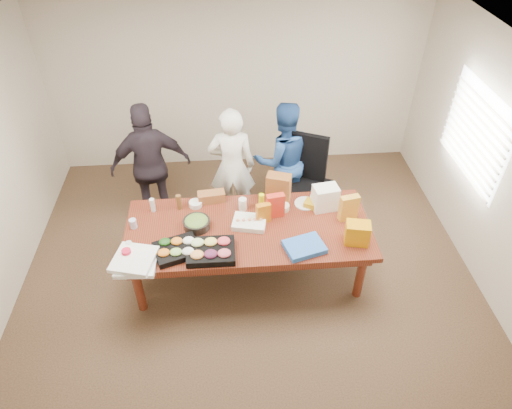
{
  "coord_description": "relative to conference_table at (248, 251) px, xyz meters",
  "views": [
    {
      "loc": [
        -0.21,
        -3.82,
        4.3
      ],
      "look_at": [
        0.1,
        0.1,
        1.01
      ],
      "focal_mm": 32.05,
      "sensor_mm": 36.0,
      "label": 1
    }
  ],
  "objects": [
    {
      "name": "dip_bowl_b",
      "position": [
        -0.6,
        0.44,
        0.41
      ],
      "size": [
        0.16,
        0.16,
        0.06
      ],
      "primitive_type": "cylinder",
      "rotation": [
        0.0,
        0.0,
        0.02
      ],
      "color": "white",
      "rests_on": "conference_table"
    },
    {
      "name": "office_chair",
      "position": [
        0.87,
        0.9,
        0.23
      ],
      "size": [
        0.81,
        0.81,
        1.2
      ],
      "primitive_type": "cube",
      "rotation": [
        0.0,
        0.0,
        -0.43
      ],
      "color": "black",
      "rests_on": "floor"
    },
    {
      "name": "pizza_box_upper",
      "position": [
        -1.22,
        -0.46,
        0.45
      ],
      "size": [
        0.51,
        0.51,
        0.05
      ],
      "primitive_type": "cube",
      "rotation": [
        0.0,
        0.0,
        -0.25
      ],
      "color": "white",
      "rests_on": "pizza_box_lower"
    },
    {
      "name": "clear_cup_b",
      "position": [
        -1.3,
        0.11,
        0.43
      ],
      "size": [
        0.1,
        0.1,
        0.11
      ],
      "primitive_type": "cylinder",
      "rotation": [
        0.0,
        0.0,
        -0.31
      ],
      "color": "silver",
      "rests_on": "conference_table"
    },
    {
      "name": "chip_bag_orange",
      "position": [
        0.18,
        0.09,
        0.5
      ],
      "size": [
        0.18,
        0.11,
        0.26
      ],
      "primitive_type": "cube",
      "rotation": [
        0.0,
        0.0,
        0.24
      ],
      "color": "#C56B11",
      "rests_on": "conference_table"
    },
    {
      "name": "plate_b",
      "position": [
        0.92,
        0.46,
        0.38
      ],
      "size": [
        0.29,
        0.29,
        0.02
      ],
      "primitive_type": "cylinder",
      "rotation": [
        0.0,
        0.0,
        0.15
      ],
      "color": "white",
      "rests_on": "conference_table"
    },
    {
      "name": "person_right",
      "position": [
        0.55,
        1.23,
        0.45
      ],
      "size": [
        0.89,
        0.74,
        1.65
      ],
      "primitive_type": "imported",
      "rotation": [
        0.0,
        0.0,
        3.3
      ],
      "color": "navy",
      "rests_on": "floor"
    },
    {
      "name": "fruit_tray",
      "position": [
        -0.42,
        -0.38,
        0.41
      ],
      "size": [
        0.52,
        0.41,
        0.08
      ],
      "primitive_type": "cube",
      "rotation": [
        0.0,
        0.0,
        -0.01
      ],
      "color": "black",
      "rests_on": "conference_table"
    },
    {
      "name": "wall_right",
      "position": [
        2.75,
        0.0,
        0.98
      ],
      "size": [
        0.04,
        5.0,
        2.7
      ],
      "primitive_type": "cube",
      "color": "beige",
      "rests_on": "floor"
    },
    {
      "name": "wall_back",
      "position": [
        0.0,
        2.5,
        0.98
      ],
      "size": [
        5.5,
        0.04,
        2.7
      ],
      "primitive_type": "cube",
      "color": "beige",
      "rests_on": "floor"
    },
    {
      "name": "red_cup",
      "position": [
        -1.3,
        -0.38,
        0.44
      ],
      "size": [
        0.1,
        0.1,
        0.13
      ],
      "primitive_type": "cylinder",
      "rotation": [
        0.0,
        0.0,
        0.04
      ],
      "color": "red",
      "rests_on": "conference_table"
    },
    {
      "name": "chip_bag_red",
      "position": [
        0.33,
        0.19,
        0.53
      ],
      "size": [
        0.22,
        0.12,
        0.3
      ],
      "primitive_type": "cube",
      "rotation": [
        0.0,
        0.0,
        0.16
      ],
      "color": "red",
      "rests_on": "conference_table"
    },
    {
      "name": "pizza_box_lower",
      "position": [
        -1.2,
        -0.47,
        0.4
      ],
      "size": [
        0.44,
        0.44,
        0.05
      ],
      "primitive_type": "cube",
      "rotation": [
        0.0,
        0.0,
        -0.06
      ],
      "color": "white",
      "rests_on": "conference_table"
    },
    {
      "name": "conference_table",
      "position": [
        0.0,
        0.0,
        0.0
      ],
      "size": [
        2.8,
        1.2,
        0.75
      ],
      "primitive_type": "cube",
      "color": "#4C1C0F",
      "rests_on": "floor"
    },
    {
      "name": "chip_bag_blue",
      "position": [
        0.59,
        -0.38,
        0.41
      ],
      "size": [
        0.48,
        0.41,
        0.06
      ],
      "primitive_type": "cube",
      "rotation": [
        0.0,
        0.0,
        0.28
      ],
      "color": "blue",
      "rests_on": "conference_table"
    },
    {
      "name": "clear_cup_a",
      "position": [
        -1.3,
        -0.24,
        0.42
      ],
      "size": [
        0.08,
        0.08,
        0.1
      ],
      "primitive_type": "cylinder",
      "rotation": [
        0.0,
        0.0,
        0.07
      ],
      "color": "silver",
      "rests_on": "conference_table"
    },
    {
      "name": "plate_a",
      "position": [
        0.72,
        0.37,
        0.38
      ],
      "size": [
        0.3,
        0.3,
        0.02
      ],
      "primitive_type": "cylinder",
      "rotation": [
        0.0,
        0.0,
        -0.16
      ],
      "color": "white",
      "rests_on": "conference_table"
    },
    {
      "name": "ceiling",
      "position": [
        0.0,
        0.0,
        2.33
      ],
      "size": [
        5.5,
        5.0,
        0.02
      ],
      "primitive_type": "cube",
      "color": "white",
      "rests_on": "wall_back"
    },
    {
      "name": "dip_bowl_a",
      "position": [
        0.43,
        0.29,
        0.41
      ],
      "size": [
        0.17,
        0.17,
        0.06
      ],
      "primitive_type": "cylinder",
      "rotation": [
        0.0,
        0.0,
        -0.07
      ],
      "color": "beige",
      "rests_on": "conference_table"
    },
    {
      "name": "grocery_bag_white",
      "position": [
        0.93,
        0.28,
        0.53
      ],
      "size": [
        0.31,
        0.25,
        0.31
      ],
      "primitive_type": "cube",
      "rotation": [
        0.0,
        0.0,
        0.16
      ],
      "color": "white",
      "rests_on": "conference_table"
    },
    {
      "name": "mustard_bottle",
      "position": [
        0.18,
        0.36,
        0.47
      ],
      "size": [
        0.07,
        0.07,
        0.19
      ],
      "primitive_type": "cylinder",
      "rotation": [
        0.0,
        0.0,
        -0.13
      ],
      "color": "#EAF104",
      "rests_on": "conference_table"
    },
    {
      "name": "window_panel",
      "position": [
        2.72,
        0.6,
        1.12
      ],
      "size": [
        0.03,
        1.4,
        1.1
      ],
      "primitive_type": "cube",
      "color": "white",
      "rests_on": "wall_right"
    },
    {
      "name": "veggie_tray",
      "position": [
        -0.79,
        -0.32,
        0.41
      ],
      "size": [
        0.56,
        0.49,
        0.07
      ],
      "primitive_type": "cube",
      "rotation": [
        0.0,
        0.0,
        0.33
      ],
      "color": "black",
      "rests_on": "conference_table"
    },
    {
      "name": "chip_bag_yellow",
      "position": [
        1.16,
        0.07,
        0.54
      ],
      "size": [
        0.23,
        0.13,
        0.33
      ],
      "primitive_type": "cube",
      "rotation": [
        0.0,
        0.0,
        0.2
      ],
      "color": "gold",
      "rests_on": "conference_table"
    },
    {
      "name": "banana_bunch",
      "position": [
        0.81,
        0.3,
        0.41
      ],
      "size": [
        0.27,
        0.23,
        0.08
      ],
      "primitive_type": "cube",
      "rotation": [
        0.0,
        0.0,
        -0.5
      ],
      "color": "gold",
      "rests_on": "conference_table"
    },
    {
      "name": "kraft_bag",
      "position": [
        0.4,
        0.47,
        0.56
      ],
      "size": [
        0.32,
        0.25,
        0.37
      ],
      "primitive_type": "cube",
      "rotation": [
        0.0,
        0.0,
        -0.33
      ],
      "color": "brown",
      "rests_on": "conference_table"
    },
    {
      "name": "bread_loaf",
      "position": [
        -0.41,
        0.51,
        0.44
      ],
      "size": [
        0.34,
        0.18,
        0.13
      ],
      "primitive_type": "cube",
      "rotation": [
        0.0,
        0.0,
        0.12
      ],
      "color": "brown",
      "rests_on": "conference_table"
    },
    {
      "name": "window_blinds",
      "position": [
        2.68,
        0.6,
        1.12
      ],
      "size": [
        0.04,
        1.36,
        1.0
      ],
      "primitive_type": "cube",
      "color": "beige",
      "rests_on": "wall_right"
    },
    {
      "name": "salad_bowl",
      "position": [
        -0.58,
        0.06,
        0.42
      ],
      "size": [
        0.37,
        0.37,
        0.1
      ],
      "primitive_type": "cylinder",
      "rotation": [
        0.0,
        0.0,
        0.22
      ],
      "color": "black",
      "rests_on": "conference_table"
    },
    {
      "name": "ranch_bottle",
      "position": [
        -1.1,
        0.39,
        0.46
      ],
      "size": [
        0.07,
        0.07,
        0.18
      ],
      "primitive_type": "cylinder",
      "rotation": [
        0.0,
        0.0,
        0.2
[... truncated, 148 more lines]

